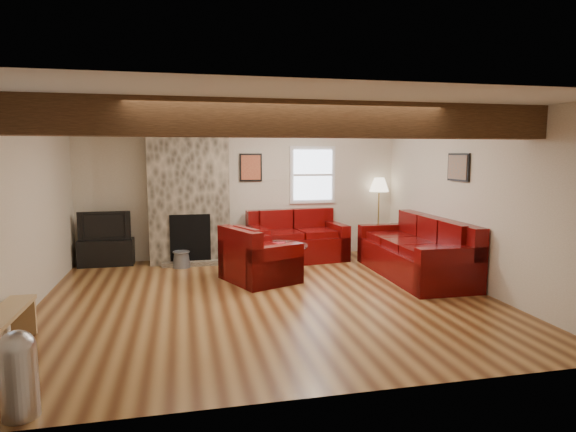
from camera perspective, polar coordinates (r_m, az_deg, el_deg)
name	(u,v)px	position (r m, az deg, el deg)	size (l,w,h in m)	color
room	(268,207)	(6.40, -2.33, 1.10)	(8.00, 8.00, 8.00)	#5C3218
oak_beam	(289,119)	(5.15, 0.10, 11.41)	(6.00, 0.36, 0.38)	black
chimney_breast	(189,195)	(8.79, -11.65, 2.45)	(1.40, 0.67, 2.50)	#3A352D
back_window	(313,175)	(9.32, 2.93, 4.89)	(0.90, 0.08, 1.10)	white
ceiling_dome	(316,121)	(7.46, 3.33, 11.13)	(0.40, 0.40, 0.18)	white
artwork_back	(251,167)	(9.07, -4.43, 5.76)	(0.42, 0.06, 0.52)	black
artwork_right	(458,167)	(7.73, 19.48, 5.47)	(0.06, 0.55, 0.42)	black
sofa_three	(414,247)	(7.96, 14.69, -3.61)	(2.42, 1.01, 0.93)	#480507
loveseat	(297,236)	(8.86, 1.11, -2.36)	(1.71, 0.98, 0.91)	#480507
armchair_red	(260,254)	(7.44, -3.34, -4.49)	(1.04, 0.91, 0.84)	#480507
coffee_table	(277,260)	(7.82, -1.32, -5.23)	(1.00, 1.00, 0.52)	#4A2F17
tv_cabinet	(106,252)	(9.06, -20.72, -4.05)	(0.93, 0.37, 0.46)	black
television	(105,225)	(8.98, -20.86, -1.03)	(0.87, 0.11, 0.50)	black
floor_lamp	(379,189)	(9.61, 10.74, 3.18)	(0.38, 0.38, 1.49)	tan
pine_bench	(6,333)	(5.55, -30.41, -11.87)	(0.27, 1.14, 0.43)	tan
pedal_bin	(19,374)	(4.23, -29.30, -16.03)	(0.27, 0.27, 0.67)	#B2B2B7
coal_bucket	(181,259)	(8.55, -12.52, -5.00)	(0.31, 0.31, 0.29)	slate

